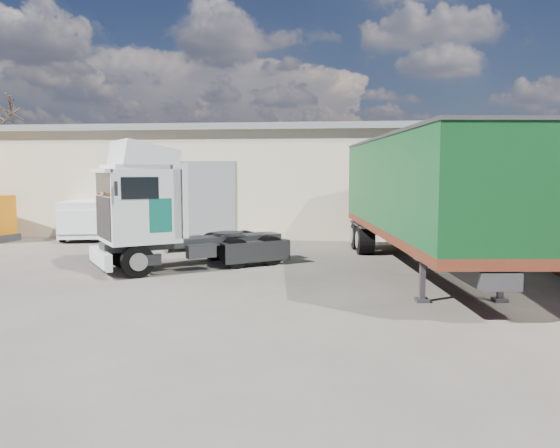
# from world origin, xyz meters

# --- Properties ---
(ground) EXTENTS (120.00, 120.00, 0.00)m
(ground) POSITION_xyz_m (0.00, 0.00, 0.00)
(ground) COLOR black
(ground) RESTS_ON ground
(warehouse) EXTENTS (30.60, 12.60, 5.42)m
(warehouse) POSITION_xyz_m (-6.00, 16.00, 2.66)
(warehouse) COLOR #BCAC90
(warehouse) RESTS_ON ground
(brick_boundary_wall) EXTENTS (0.35, 26.00, 2.50)m
(brick_boundary_wall) POSITION_xyz_m (11.50, 6.00, 1.25)
(brick_boundary_wall) COLOR brown
(brick_boundary_wall) RESTS_ON ground
(tractor_unit) EXTENTS (6.18, 5.34, 4.08)m
(tractor_unit) POSITION_xyz_m (-0.84, 2.26, 1.72)
(tractor_unit) COLOR black
(tractor_unit) RESTS_ON ground
(box_trailer) EXTENTS (4.24, 12.88, 4.20)m
(box_trailer) POSITION_xyz_m (7.20, 2.86, 2.56)
(box_trailer) COLOR #2D2D30
(box_trailer) RESTS_ON ground
(panel_van) EXTENTS (2.77, 4.67, 1.79)m
(panel_van) POSITION_xyz_m (-6.96, 9.62, 0.92)
(panel_van) COLOR black
(panel_van) RESTS_ON ground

